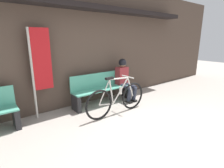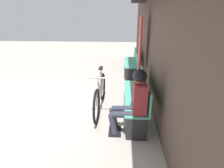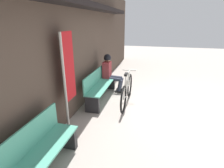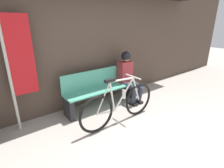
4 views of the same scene
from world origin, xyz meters
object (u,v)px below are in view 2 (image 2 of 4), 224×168
at_px(bicycle, 100,94).
at_px(person_seated, 134,99).
at_px(park_bench_far, 132,63).
at_px(park_bench_near, 137,97).
at_px(banner_pole, 140,46).

xyz_separation_m(bicycle, person_seated, (0.82, 0.69, 0.31)).
bearing_deg(park_bench_far, park_bench_near, 0.02).
distance_m(bicycle, person_seated, 1.12).
distance_m(park_bench_near, park_bench_far, 2.98).
distance_m(park_bench_near, person_seated, 0.75).
relative_size(park_bench_near, person_seated, 1.49).
bearing_deg(person_seated, banner_pole, 173.56).
bearing_deg(park_bench_near, bicycle, -100.01).
bearing_deg(park_bench_near, park_bench_far, -179.98).
bearing_deg(park_bench_far, person_seated, -1.82).
bearing_deg(banner_pole, person_seated, -6.44).
relative_size(bicycle, banner_pole, 0.87).
bearing_deg(park_bench_near, person_seated, -9.74).
bearing_deg(park_bench_far, bicycle, -15.79).
xyz_separation_m(park_bench_near, banner_pole, (-1.57, 0.14, 0.81)).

